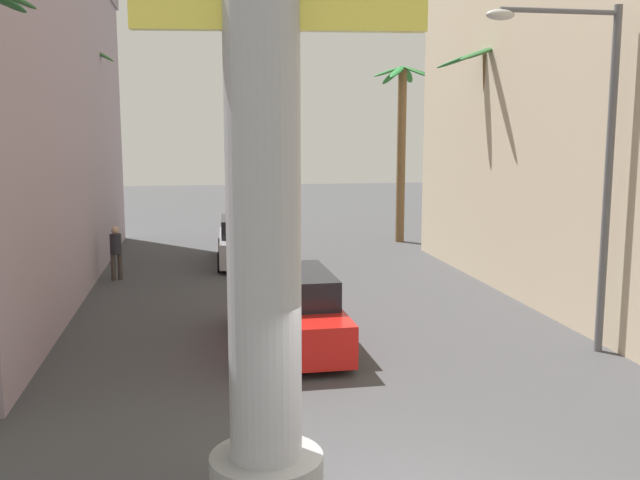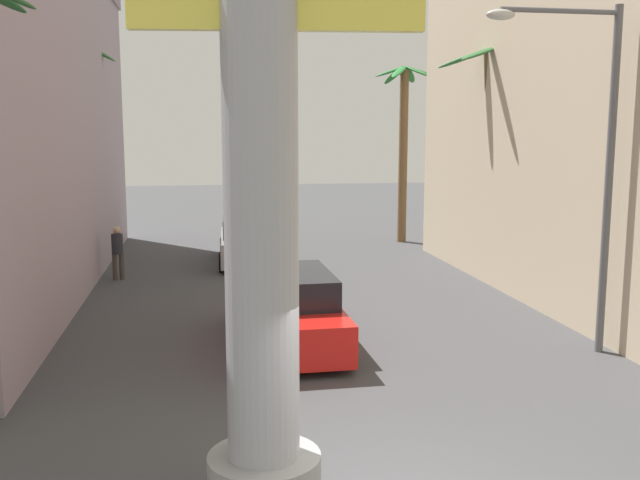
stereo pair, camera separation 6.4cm
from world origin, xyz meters
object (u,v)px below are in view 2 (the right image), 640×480
car_lead (288,310)px  pedestrian_far_left (117,249)px  street_lamp (590,145)px  palm_tree_far_right (404,133)px  neon_sign_pole (260,54)px  palm_tree_far_left (81,128)px  car_far (248,241)px  palm_tree_mid_right (494,124)px

car_lead → pedestrian_far_left: pedestrian_far_left is taller
street_lamp → palm_tree_far_right: bearing=87.9°
neon_sign_pole → pedestrian_far_left: 15.04m
neon_sign_pole → palm_tree_far_left: neon_sign_pole is taller
car_lead → palm_tree_far_left: size_ratio=0.63×
street_lamp → car_lead: 6.88m
car_lead → car_far: bearing=91.2°
palm_tree_far_right → palm_tree_far_left: (-11.99, -2.51, 0.19)m
car_lead → palm_tree_mid_right: bearing=39.4°
palm_tree_mid_right → pedestrian_far_left: palm_tree_mid_right is taller
car_far → pedestrian_far_left: bearing=-151.5°
neon_sign_pole → car_lead: neon_sign_pole is taller
palm_tree_far_right → palm_tree_far_left: bearing=-168.2°
car_far → pedestrian_far_left: size_ratio=2.78×
palm_tree_mid_right → palm_tree_far_right: palm_tree_far_right is taller
palm_tree_far_right → pedestrian_far_left: palm_tree_far_right is taller
palm_tree_mid_right → palm_tree_far_right: bearing=93.7°
palm_tree_far_right → car_lead: bearing=-115.3°
car_far → palm_tree_far_right: bearing=29.5°
palm_tree_far_left → neon_sign_pole: bearing=-75.1°
palm_tree_far_right → car_far: bearing=-150.5°
car_lead → car_far: size_ratio=1.03×
neon_sign_pole → palm_tree_far_left: size_ratio=1.54×
street_lamp → car_lead: street_lamp is taller
car_far → neon_sign_pole: bearing=-93.1°
car_lead → palm_tree_far_right: (6.30, 13.34, 3.65)m
car_lead → palm_tree_far_left: (-5.69, 10.83, 3.83)m
palm_tree_mid_right → palm_tree_far_right: size_ratio=0.98×
palm_tree_mid_right → pedestrian_far_left: (-11.07, 1.87, -3.71)m
car_far → pedestrian_far_left: 4.63m
car_lead → street_lamp: bearing=-14.9°
palm_tree_mid_right → pedestrian_far_left: 11.82m
car_far → palm_tree_mid_right: 9.00m
street_lamp → palm_tree_mid_right: bearing=81.7°
palm_tree_mid_right → palm_tree_far_right: 7.78m
car_lead → palm_tree_mid_right: (6.80, 5.58, 3.91)m
street_lamp → car_far: 13.14m
car_lead → pedestrian_far_left: size_ratio=2.88×
palm_tree_far_right → pedestrian_far_left: (-10.57, -5.88, -3.44)m
pedestrian_far_left → neon_sign_pole: bearing=-77.2°
neon_sign_pole → car_far: neon_sign_pole is taller
street_lamp → car_lead: size_ratio=1.46×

